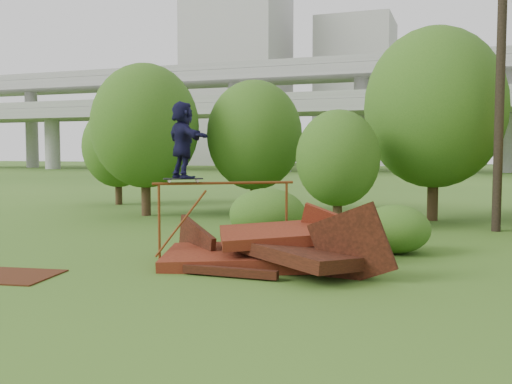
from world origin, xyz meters
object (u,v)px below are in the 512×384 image
(flat_plate, at_px, (4,276))
(utility_pole, at_px, (501,58))
(scrap_pile, at_px, (267,250))
(skater, at_px, (183,140))

(flat_plate, relative_size, utility_pole, 0.19)
(scrap_pile, relative_size, flat_plate, 2.72)
(utility_pole, bearing_deg, scrap_pile, -122.55)
(utility_pole, bearing_deg, flat_plate, -132.90)
(utility_pole, bearing_deg, skater, -132.35)
(scrap_pile, distance_m, utility_pole, 10.59)
(skater, distance_m, flat_plate, 4.70)
(skater, bearing_deg, scrap_pile, -144.58)
(scrap_pile, relative_size, utility_pole, 0.51)
(scrap_pile, xyz_separation_m, utility_pole, (5.01, 7.85, 5.05))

